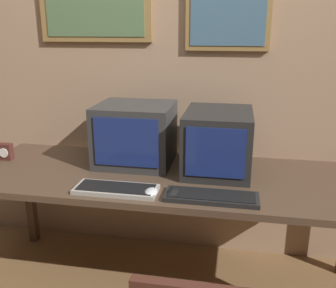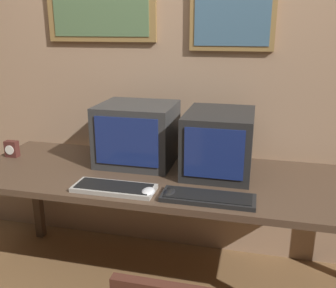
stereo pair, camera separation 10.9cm
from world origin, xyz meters
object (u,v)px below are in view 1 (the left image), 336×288
(keyboard_main, at_px, (116,189))
(desk_clock, at_px, (6,152))
(mouse_near_keyboard, at_px, (173,193))
(mouse_far_corner, at_px, (151,193))
(monitor_right, at_px, (218,141))
(monitor_left, at_px, (135,134))
(keyboard_side, at_px, (211,197))

(keyboard_main, height_order, desk_clock, desk_clock)
(keyboard_main, bearing_deg, mouse_near_keyboard, -0.90)
(keyboard_main, height_order, mouse_far_corner, mouse_far_corner)
(monitor_right, bearing_deg, keyboard_main, -140.49)
(monitor_right, height_order, keyboard_main, monitor_right)
(mouse_near_keyboard, distance_m, desk_clock, 1.17)
(monitor_right, xyz_separation_m, mouse_far_corner, (-0.30, -0.42, -0.16))
(monitor_left, distance_m, keyboard_main, 0.46)
(mouse_far_corner, bearing_deg, desk_clock, 160.84)
(mouse_near_keyboard, bearing_deg, mouse_far_corner, -172.93)
(mouse_near_keyboard, bearing_deg, monitor_left, 125.02)
(desk_clock, bearing_deg, monitor_right, 2.81)
(monitor_right, xyz_separation_m, keyboard_main, (-0.48, -0.40, -0.16))
(mouse_near_keyboard, bearing_deg, keyboard_side, 1.26)
(keyboard_side, xyz_separation_m, mouse_far_corner, (-0.30, -0.02, 0.00))
(monitor_left, xyz_separation_m, desk_clock, (-0.82, -0.10, -0.13))
(monitor_right, xyz_separation_m, mouse_near_keyboard, (-0.19, -0.40, -0.16))
(keyboard_main, bearing_deg, desk_clock, 158.03)
(desk_clock, bearing_deg, keyboard_side, -14.33)
(keyboard_side, bearing_deg, desk_clock, 165.67)
(keyboard_main, xyz_separation_m, keyboard_side, (0.48, -0.00, -0.00))
(monitor_right, height_order, keyboard_side, monitor_right)
(monitor_left, distance_m, keyboard_side, 0.68)
(monitor_left, height_order, mouse_near_keyboard, monitor_left)
(keyboard_main, xyz_separation_m, mouse_far_corner, (0.19, -0.02, 0.00))
(monitor_right, relative_size, keyboard_side, 1.06)
(keyboard_side, xyz_separation_m, mouse_near_keyboard, (-0.19, -0.00, 0.00))
(monitor_right, distance_m, mouse_near_keyboard, 0.47)
(keyboard_main, xyz_separation_m, mouse_near_keyboard, (0.29, -0.00, 0.00))
(mouse_far_corner, bearing_deg, monitor_left, 113.70)
(monitor_right, height_order, mouse_far_corner, monitor_right)
(keyboard_main, distance_m, mouse_far_corner, 0.19)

